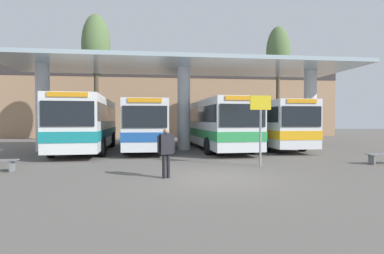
{
  "coord_description": "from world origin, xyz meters",
  "views": [
    {
      "loc": [
        -1.9,
        -9.95,
        1.97
      ],
      "look_at": [
        0.0,
        5.34,
        1.6
      ],
      "focal_mm": 28.0,
      "sensor_mm": 36.0,
      "label": 1
    }
  ],
  "objects": [
    {
      "name": "ground_plane",
      "position": [
        0.0,
        0.0,
        0.0
      ],
      "size": [
        100.0,
        100.0,
        0.0
      ],
      "primitive_type": "plane",
      "color": "#605B56"
    },
    {
      "name": "transit_bus_far_right_bay",
      "position": [
        6.05,
        11.41,
        1.76
      ],
      "size": [
        2.77,
        12.2,
        3.12
      ],
      "rotation": [
        0.0,
        0.0,
        3.13
      ],
      "color": "silver",
      "rests_on": "ground_plane"
    },
    {
      "name": "transit_bus_center_bay",
      "position": [
        -2.31,
        11.33,
        1.73
      ],
      "size": [
        2.8,
        12.49,
        3.09
      ],
      "rotation": [
        0.0,
        0.0,
        3.13
      ],
      "color": "silver",
      "rests_on": "ground_plane"
    },
    {
      "name": "info_sign_platform",
      "position": [
        2.51,
        2.18,
        2.13
      ],
      "size": [
        0.9,
        0.09,
        2.99
      ],
      "color": "gray",
      "rests_on": "ground_plane"
    },
    {
      "name": "transit_bus_left_bay",
      "position": [
        -6.12,
        9.59,
        1.84
      ],
      "size": [
        3.18,
        10.57,
        3.28
      ],
      "rotation": [
        0.0,
        0.0,
        3.19
      ],
      "color": "white",
      "rests_on": "ground_plane"
    },
    {
      "name": "pedestrian_waiting",
      "position": [
        -1.53,
        0.15,
        1.02
      ],
      "size": [
        0.61,
        0.37,
        1.67
      ],
      "rotation": [
        0.0,
        0.0,
        0.34
      ],
      "color": "black",
      "rests_on": "ground_plane"
    },
    {
      "name": "transit_bus_right_bay",
      "position": [
        2.19,
        10.16,
        1.78
      ],
      "size": [
        3.2,
        11.46,
        3.2
      ],
      "rotation": [
        0.0,
        0.0,
        3.19
      ],
      "color": "silver",
      "rests_on": "ground_plane"
    },
    {
      "name": "poplar_tree_behind_right",
      "position": [
        9.79,
        17.48,
        8.23
      ],
      "size": [
        2.24,
        2.24,
        10.86
      ],
      "color": "#473A2B",
      "rests_on": "ground_plane"
    },
    {
      "name": "townhouse_backdrop",
      "position": [
        0.0,
        24.47,
        5.2
      ],
      "size": [
        40.0,
        0.58,
        8.92
      ],
      "color": "#9E7A5B",
      "rests_on": "ground_plane"
    },
    {
      "name": "poplar_tree_behind_left",
      "position": [
        -7.0,
        17.21,
        8.35
      ],
      "size": [
        2.45,
        2.45,
        11.21
      ],
      "color": "#473A2B",
      "rests_on": "ground_plane"
    },
    {
      "name": "station_canopy",
      "position": [
        0.0,
        9.7,
        4.86
      ],
      "size": [
        22.67,
        6.72,
        5.65
      ],
      "color": "silver",
      "rests_on": "ground_plane"
    }
  ]
}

